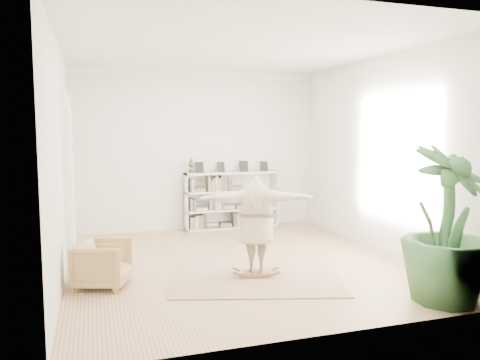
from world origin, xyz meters
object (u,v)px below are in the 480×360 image
Objects in this scene: person at (256,222)px; houseplant at (447,225)px; armchair at (103,264)px; rocker_board at (256,272)px; bookshelf at (232,201)px.

houseplant reaches higher than person.
houseplant is (4.27, -1.98, 0.70)m from armchair.
armchair is 4.76m from houseplant.
houseplant is at bearing -25.03° from rocker_board.
houseplant reaches higher than armchair.
bookshelf is at bearing 103.96° from houseplant.
armchair is at bearing -130.97° from bookshelf.
rocker_board is (2.26, -0.24, -0.27)m from armchair.
bookshelf is 3.94× the size of rocker_board.
armchair is at bearing 155.14° from houseplant.
rocker_board is at bearing -77.49° from armchair.
rocker_board is 0.27× the size of houseplant.
bookshelf is 3.73m from rocker_board.
rocker_board is at bearing 139.19° from houseplant.
armchair reaches higher than rocker_board.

